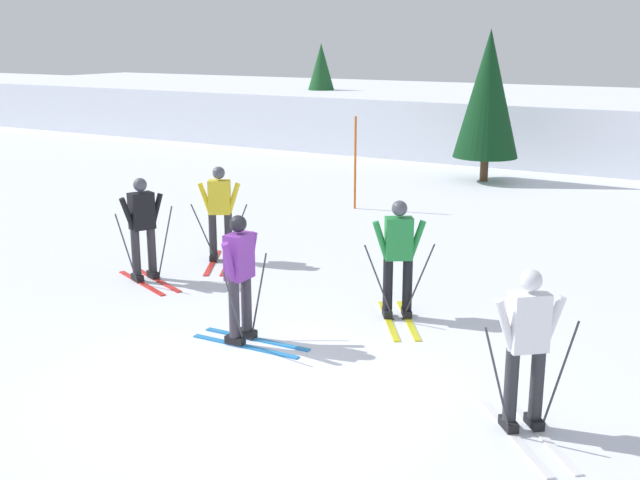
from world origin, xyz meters
TOP-DOWN VIEW (x-y plane):
  - ground_plane at (0.00, 0.00)m, footprint 120.00×120.00m
  - far_snow_ridge at (0.00, 19.77)m, footprint 80.00×6.86m
  - skier_white at (2.94, 0.38)m, footprint 1.33×1.45m
  - skier_purple at (-0.95, 0.89)m, footprint 1.61×1.00m
  - skier_yellow at (-3.57, 3.88)m, footprint 1.11×1.57m
  - skier_green at (0.40, 2.79)m, footprint 1.20×1.54m
  - skier_black at (-3.93, 2.30)m, footprint 1.62×0.97m
  - trail_marker_pole at (-3.60, 9.03)m, footprint 0.05×0.05m
  - conifer_far_left at (-10.82, 19.77)m, footprint 1.81×1.81m
  - conifer_far_right at (-2.21, 14.06)m, footprint 1.78×1.78m

SIDE VIEW (x-z plane):
  - ground_plane at x=0.00m, z-range 0.00..0.00m
  - skier_purple at x=-0.95m, z-range 0.06..1.77m
  - skier_white at x=2.94m, z-range 0.06..1.77m
  - skier_black at x=-3.93m, z-range 0.06..1.77m
  - far_snow_ridge at x=0.00m, z-range 0.00..1.90m
  - skier_yellow at x=-3.57m, z-range 0.10..1.81m
  - skier_green at x=0.40m, z-range 0.10..1.81m
  - trail_marker_pole at x=-3.60m, z-range 0.00..2.15m
  - conifer_far_left at x=-10.82m, z-range 0.25..3.91m
  - conifer_far_right at x=-2.21m, z-range 0.33..4.45m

